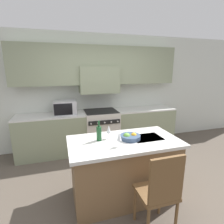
{
  "coord_description": "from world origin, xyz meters",
  "views": [
    {
      "loc": [
        -0.89,
        -2.11,
        1.9
      ],
      "look_at": [
        -0.02,
        0.77,
        1.15
      ],
      "focal_mm": 28.0,
      "sensor_mm": 36.0,
      "label": 1
    }
  ],
  "objects_px": {
    "range_stove": "(101,130)",
    "microwave": "(65,107)",
    "wine_glass_near": "(119,137)",
    "fruit_bowl": "(130,137)",
    "island_chair": "(160,190)",
    "wine_bottle": "(99,133)",
    "wine_glass_far": "(109,129)"
  },
  "relations": [
    {
      "from": "island_chair",
      "to": "wine_glass_near",
      "type": "bearing_deg",
      "value": 117.71
    },
    {
      "from": "wine_glass_near",
      "to": "fruit_bowl",
      "type": "xyz_separation_m",
      "value": [
        0.23,
        0.19,
        -0.1
      ]
    },
    {
      "from": "microwave",
      "to": "wine_glass_near",
      "type": "distance_m",
      "value": 1.97
    },
    {
      "from": "microwave",
      "to": "island_chair",
      "type": "xyz_separation_m",
      "value": [
        0.91,
        -2.43,
        -0.49
      ]
    },
    {
      "from": "wine_bottle",
      "to": "wine_glass_near",
      "type": "xyz_separation_m",
      "value": [
        0.21,
        -0.27,
        0.03
      ]
    },
    {
      "from": "island_chair",
      "to": "wine_glass_near",
      "type": "distance_m",
      "value": 0.78
    },
    {
      "from": "wine_bottle",
      "to": "fruit_bowl",
      "type": "xyz_separation_m",
      "value": [
        0.44,
        -0.08,
        -0.07
      ]
    },
    {
      "from": "range_stove",
      "to": "island_chair",
      "type": "xyz_separation_m",
      "value": [
        0.11,
        -2.41,
        0.11
      ]
    },
    {
      "from": "range_stove",
      "to": "microwave",
      "type": "relative_size",
      "value": 1.97
    },
    {
      "from": "wine_bottle",
      "to": "fruit_bowl",
      "type": "relative_size",
      "value": 0.98
    },
    {
      "from": "wine_glass_far",
      "to": "fruit_bowl",
      "type": "distance_m",
      "value": 0.33
    },
    {
      "from": "microwave",
      "to": "wine_glass_near",
      "type": "relative_size",
      "value": 2.35
    },
    {
      "from": "range_stove",
      "to": "microwave",
      "type": "bearing_deg",
      "value": 178.67
    },
    {
      "from": "range_stove",
      "to": "fruit_bowl",
      "type": "distance_m",
      "value": 1.73
    },
    {
      "from": "range_stove",
      "to": "microwave",
      "type": "distance_m",
      "value": 1.0
    },
    {
      "from": "range_stove",
      "to": "wine_bottle",
      "type": "bearing_deg",
      "value": -104.08
    },
    {
      "from": "wine_glass_near",
      "to": "wine_glass_far",
      "type": "bearing_deg",
      "value": 100.66
    },
    {
      "from": "island_chair",
      "to": "wine_bottle",
      "type": "xyz_separation_m",
      "value": [
        -0.5,
        0.83,
        0.43
      ]
    },
    {
      "from": "range_stove",
      "to": "wine_glass_far",
      "type": "height_order",
      "value": "wine_glass_far"
    },
    {
      "from": "microwave",
      "to": "wine_bottle",
      "type": "relative_size",
      "value": 1.66
    },
    {
      "from": "wine_bottle",
      "to": "wine_glass_far",
      "type": "distance_m",
      "value": 0.16
    },
    {
      "from": "range_stove",
      "to": "fruit_bowl",
      "type": "relative_size",
      "value": 3.2
    },
    {
      "from": "island_chair",
      "to": "wine_bottle",
      "type": "distance_m",
      "value": 1.06
    },
    {
      "from": "wine_glass_near",
      "to": "fruit_bowl",
      "type": "bearing_deg",
      "value": 39.34
    },
    {
      "from": "microwave",
      "to": "wine_glass_near",
      "type": "height_order",
      "value": "microwave"
    },
    {
      "from": "range_stove",
      "to": "wine_glass_near",
      "type": "relative_size",
      "value": 4.64
    },
    {
      "from": "wine_bottle",
      "to": "range_stove",
      "type": "bearing_deg",
      "value": 75.92
    },
    {
      "from": "microwave",
      "to": "fruit_bowl",
      "type": "distance_m",
      "value": 1.89
    },
    {
      "from": "island_chair",
      "to": "wine_glass_far",
      "type": "bearing_deg",
      "value": 112.14
    },
    {
      "from": "wine_glass_far",
      "to": "wine_glass_near",
      "type": "bearing_deg",
      "value": -79.34
    },
    {
      "from": "island_chair",
      "to": "wine_bottle",
      "type": "relative_size",
      "value": 3.6
    },
    {
      "from": "wine_glass_near",
      "to": "wine_glass_far",
      "type": "xyz_separation_m",
      "value": [
        -0.06,
        0.3,
        0.0
      ]
    }
  ]
}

